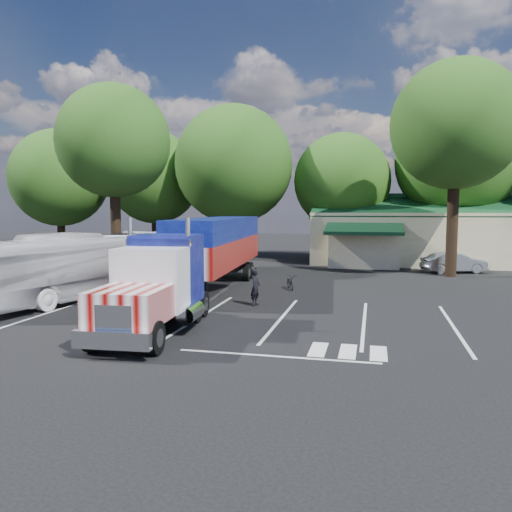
% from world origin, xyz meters
% --- Properties ---
extents(ground, '(120.00, 120.00, 0.00)m').
position_xyz_m(ground, '(0.00, 0.00, 0.00)').
color(ground, black).
rests_on(ground, ground).
extents(event_hall, '(24.20, 14.12, 5.55)m').
position_xyz_m(event_hall, '(13.74, 17.81, 2.21)').
color(event_hall, beige).
rests_on(event_hall, ground).
extents(tree_row_a, '(9.00, 9.00, 11.68)m').
position_xyz_m(tree_row_a, '(-22.00, 16.50, 7.16)').
color(tree_row_a, black).
rests_on(tree_row_a, ground).
extents(tree_row_b, '(8.40, 8.40, 11.35)m').
position_xyz_m(tree_row_b, '(-13.00, 17.80, 7.13)').
color(tree_row_b, black).
rests_on(tree_row_b, ground).
extents(tree_row_c, '(10.00, 10.00, 13.05)m').
position_xyz_m(tree_row_c, '(-5.00, 16.20, 8.04)').
color(tree_row_c, black).
rests_on(tree_row_c, ground).
extents(tree_row_d, '(8.00, 8.00, 10.60)m').
position_xyz_m(tree_row_d, '(4.00, 17.50, 6.58)').
color(tree_row_d, black).
rests_on(tree_row_d, ground).
extents(tree_row_e, '(9.60, 9.60, 12.90)m').
position_xyz_m(tree_row_e, '(13.00, 18.00, 8.09)').
color(tree_row_e, black).
rests_on(tree_row_e, ground).
extents(tree_near_left, '(7.60, 7.60, 12.65)m').
position_xyz_m(tree_near_left, '(-10.50, 6.00, 8.81)').
color(tree_near_left, black).
rests_on(tree_near_left, ground).
extents(tree_near_right, '(8.00, 8.00, 13.50)m').
position_xyz_m(tree_near_right, '(11.50, 8.50, 9.46)').
color(tree_near_right, black).
rests_on(tree_near_right, ground).
extents(semi_truck, '(3.92, 19.23, 4.00)m').
position_xyz_m(semi_truck, '(-1.21, -2.16, 2.26)').
color(semi_truck, black).
rests_on(semi_truck, ground).
extents(woman, '(0.47, 0.65, 1.65)m').
position_xyz_m(woman, '(1.60, -3.61, 0.83)').
color(woman, black).
rests_on(woman, ground).
extents(bicycle, '(1.04, 1.63, 0.81)m').
position_xyz_m(bicycle, '(2.39, 1.22, 0.40)').
color(bicycle, black).
rests_on(bicycle, ground).
extents(tour_bus, '(5.24, 11.63, 3.15)m').
position_xyz_m(tour_bus, '(-7.06, -3.76, 1.58)').
color(tour_bus, silver).
rests_on(tour_bus, ground).
extents(silver_sedan, '(4.46, 2.74, 1.39)m').
position_xyz_m(silver_sedan, '(12.00, 10.50, 0.69)').
color(silver_sedan, '#A3A5AB').
rests_on(silver_sedan, ground).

